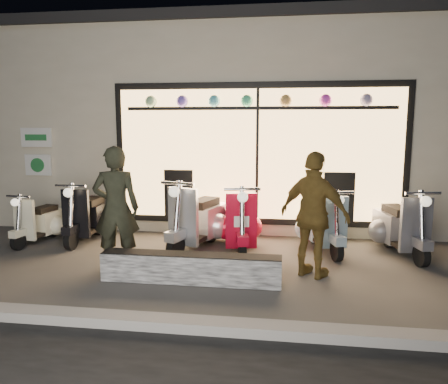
% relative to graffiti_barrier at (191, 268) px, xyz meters
% --- Properties ---
extents(ground, '(40.00, 40.00, 0.00)m').
position_rel_graffiti_barrier_xyz_m(ground, '(-0.09, 0.65, -0.20)').
color(ground, '#383533').
rests_on(ground, ground).
extents(kerb, '(40.00, 0.25, 0.12)m').
position_rel_graffiti_barrier_xyz_m(kerb, '(-0.09, -1.35, -0.14)').
color(kerb, slate).
rests_on(kerb, ground).
extents(shop_building, '(10.20, 6.23, 4.20)m').
position_rel_graffiti_barrier_xyz_m(shop_building, '(-0.09, 5.63, 1.90)').
color(shop_building, beige).
rests_on(shop_building, ground).
extents(graffiti_barrier, '(2.43, 0.28, 0.40)m').
position_rel_graffiti_barrier_xyz_m(graffiti_barrier, '(0.00, 0.00, 0.00)').
color(graffiti_barrier, black).
rests_on(graffiti_barrier, ground).
extents(scooter_silver, '(0.86, 1.64, 1.17)m').
position_rel_graffiti_barrier_xyz_m(scooter_silver, '(-0.19, 1.77, 0.27)').
color(scooter_silver, black).
rests_on(scooter_silver, ground).
extents(scooter_red, '(0.67, 1.56, 1.11)m').
position_rel_graffiti_barrier_xyz_m(scooter_red, '(0.46, 1.75, 0.24)').
color(scooter_red, black).
rests_on(scooter_red, ground).
extents(scooter_black, '(0.48, 1.47, 1.06)m').
position_rel_graffiti_barrier_xyz_m(scooter_black, '(-2.35, 2.00, 0.23)').
color(scooter_black, black).
rests_on(scooter_black, ground).
extents(scooter_cream, '(0.51, 1.25, 0.89)m').
position_rel_graffiti_barrier_xyz_m(scooter_cream, '(-3.13, 1.72, 0.16)').
color(scooter_cream, black).
rests_on(scooter_cream, ground).
extents(scooter_blue, '(0.71, 1.47, 1.05)m').
position_rel_graffiti_barrier_xyz_m(scooter_blue, '(1.86, 1.96, 0.22)').
color(scooter_blue, black).
rests_on(scooter_blue, ground).
extents(scooter_grey, '(0.70, 1.52, 1.08)m').
position_rel_graffiti_barrier_xyz_m(scooter_grey, '(3.11, 1.89, 0.23)').
color(scooter_grey, black).
rests_on(scooter_grey, ground).
extents(man, '(0.74, 0.57, 1.81)m').
position_rel_graffiti_barrier_xyz_m(man, '(-1.19, 0.42, 0.71)').
color(man, black).
rests_on(man, ground).
extents(woman, '(1.10, 0.90, 1.76)m').
position_rel_graffiti_barrier_xyz_m(woman, '(1.64, 0.48, 0.68)').
color(woman, brown).
rests_on(woman, ground).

